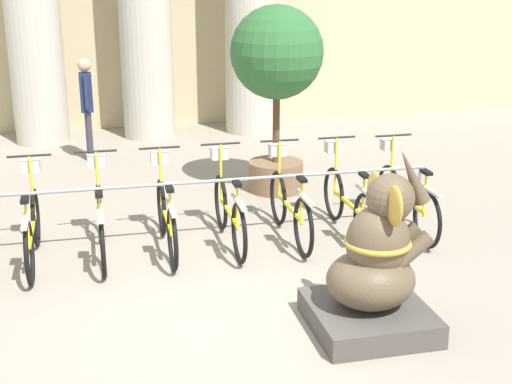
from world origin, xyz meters
The scene contains 12 objects.
ground_plane centered at (0.00, 0.00, 0.00)m, with size 60.00×60.00×0.00m, color gray.
bike_rack centered at (-0.33, 1.95, 0.65)m, with size 6.46×0.05×0.77m.
bicycle_2 centered at (-1.80, 1.81, 0.42)m, with size 0.48×1.78×1.10m.
bicycle_3 centered at (-1.06, 1.84, 0.42)m, with size 0.48×1.78×1.10m.
bicycle_4 centered at (-0.33, 1.84, 0.42)m, with size 0.48×1.78×1.10m.
bicycle_5 centered at (0.40, 1.87, 0.42)m, with size 0.48×1.78×1.10m.
bicycle_6 centered at (1.14, 1.86, 0.42)m, with size 0.48×1.78×1.10m.
bicycle_7 centered at (1.87, 1.86, 0.42)m, with size 0.48×1.78×1.10m.
bicycle_8 centered at (2.60, 1.80, 0.42)m, with size 0.48×1.78×1.10m.
elephant_statue centered at (1.27, -0.46, 0.56)m, with size 1.04×1.04×1.68m.
person_pedestrian centered at (-1.14, 6.10, 1.02)m, with size 0.22×0.47×1.70m.
potted_tree centered at (1.47, 3.74, 1.79)m, with size 1.30×1.30×2.64m.
Camera 1 is at (-1.08, -5.84, 3.15)m, focal length 50.00 mm.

